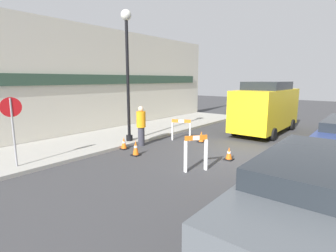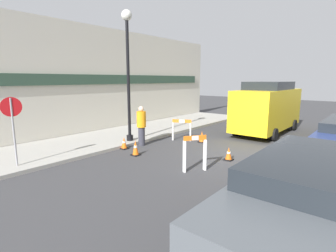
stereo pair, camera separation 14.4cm
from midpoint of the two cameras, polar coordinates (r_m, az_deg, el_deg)
The scene contains 14 objects.
ground_plane at distance 10.33m, azimuth 17.96°, elevation -6.17°, with size 60.00×60.00×0.00m, color #38383A.
sidewalk_slab at distance 13.79m, azimuth -6.97°, elevation -1.43°, with size 18.00×3.55×0.13m.
storefront_facade at distance 14.91m, azimuth -12.17°, elevation 9.70°, with size 18.00×0.22×5.50m.
streetlamp_post at distance 11.51m, azimuth -8.38°, elevation 14.18°, with size 0.44×0.44×5.50m.
stop_sign at distance 9.30m, azimuth -30.37°, elevation 1.09°, with size 0.59×0.14×2.16m.
barricade_0 at distance 12.14m, azimuth 3.35°, elevation -0.67°, with size 0.52×0.84×0.99m.
barricade_1 at distance 8.13m, azimuth 6.36°, elevation -5.76°, with size 0.69×0.52×1.13m.
traffic_cone_0 at distance 11.93m, azimuth 7.71°, elevation -2.40°, with size 0.30×0.30×0.51m.
traffic_cone_1 at distance 9.87m, azimuth -6.67°, elevation -4.80°, with size 0.30×0.30×0.59m.
traffic_cone_2 at distance 10.86m, azimuth -9.16°, elevation -3.73°, with size 0.30×0.30×0.49m.
traffic_cone_3 at distance 9.52m, azimuth 13.48°, elevation -5.96°, with size 0.30×0.30×0.46m.
person_worker at distance 11.19m, azimuth -5.44°, elevation 0.27°, with size 0.41×0.41×1.70m.
parked_car_0 at distance 4.37m, azimuth 31.33°, elevation -15.89°, with size 4.41×1.99×1.80m.
work_van at distance 14.71m, azimuth 21.16°, elevation 4.15°, with size 5.38×2.08×2.69m.
Camera 2 is at (-9.24, -3.60, 2.82)m, focal length 28.00 mm.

